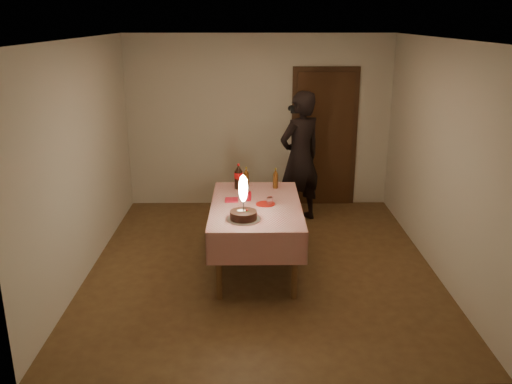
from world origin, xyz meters
TOP-DOWN VIEW (x-y plane):
  - ground at (0.00, 0.00)m, footprint 4.00×4.50m
  - room_shell at (0.03, 0.08)m, footprint 4.04×4.54m
  - dining_table at (-0.07, -0.09)m, footprint 1.02×1.72m
  - birthday_cake at (-0.20, -0.57)m, footprint 0.36×0.36m
  - red_plate at (0.04, -0.09)m, footprint 0.22×0.22m
  - red_cup at (-0.16, 0.05)m, footprint 0.08×0.08m
  - clear_cup at (0.09, -0.12)m, footprint 0.07×0.07m
  - napkin_stack at (-0.35, 0.04)m, footprint 0.15×0.15m
  - cola_bottle at (-0.28, 0.51)m, footprint 0.10×0.10m
  - amber_bottle_left at (-0.18, 0.58)m, footprint 0.06×0.06m
  - amber_bottle_right at (0.18, 0.52)m, footprint 0.06×0.06m
  - photographer at (0.57, 1.48)m, footprint 0.81×0.75m

SIDE VIEW (x-z plane):
  - ground at x=0.00m, z-range -0.01..0.01m
  - dining_table at x=-0.07m, z-range 0.29..1.08m
  - red_plate at x=0.04m, z-range 0.79..0.80m
  - napkin_stack at x=-0.35m, z-range 0.79..0.81m
  - clear_cup at x=0.09m, z-range 0.79..0.88m
  - red_cup at x=-0.16m, z-range 0.79..0.89m
  - birthday_cake at x=-0.20m, z-range 0.66..1.15m
  - amber_bottle_left at x=-0.18m, z-range 0.78..1.03m
  - amber_bottle_right at x=0.18m, z-range 0.78..1.03m
  - photographer at x=0.57m, z-range 0.00..1.87m
  - cola_bottle at x=-0.28m, z-range 0.78..1.10m
  - room_shell at x=0.03m, z-range 0.34..2.96m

